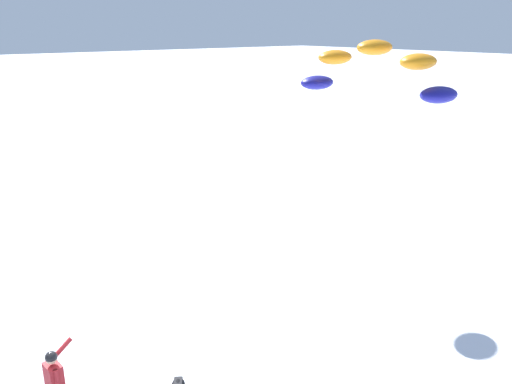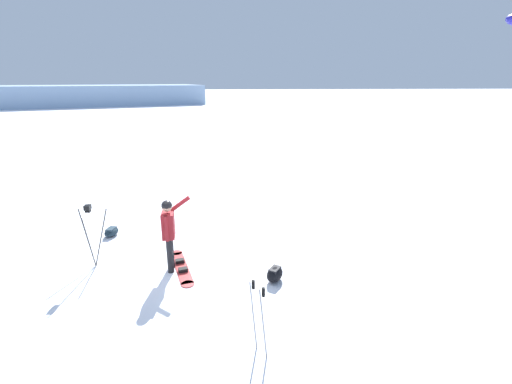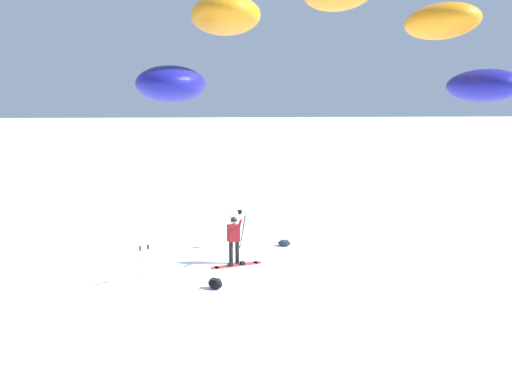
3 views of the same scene
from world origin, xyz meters
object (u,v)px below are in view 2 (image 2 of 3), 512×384
object	(u,v)px
snowboard	(182,267)
gear_bag_small	(111,232)
gear_bag_large	(275,274)
snowboarder	(169,228)
ski_poles	(258,309)
camera_tripod	(90,224)

from	to	relation	value
snowboard	gear_bag_small	size ratio (longest dim) A/B	3.22
gear_bag_large	gear_bag_small	size ratio (longest dim) A/B	1.02
snowboarder	snowboard	xyz separation A→B (m)	(-0.21, -0.07, -0.99)
gear_bag_small	ski_poles	xyz separation A→B (m)	(-3.64, 4.87, 0.70)
camera_tripod	ski_poles	bearing A→B (deg)	138.17
snowboarder	camera_tripod	bearing A→B (deg)	-10.09
gear_bag_small	ski_poles	world-z (taller)	ski_poles
snowboarder	ski_poles	size ratio (longest dim) A/B	1.36
snowboarder	gear_bag_large	xyz separation A→B (m)	(-2.27, 0.68, -0.84)
snowboarder	camera_tripod	size ratio (longest dim) A/B	1.13
ski_poles	gear_bag_large	bearing A→B (deg)	-104.46
gear_bag_small	ski_poles	bearing A→B (deg)	126.77
snowboarder	gear_bag_small	xyz separation A→B (m)	(1.92, -2.05, -0.89)
snowboarder	ski_poles	xyz separation A→B (m)	(-1.72, 2.82, -0.19)
snowboard	gear_bag_large	distance (m)	2.20
camera_tripod	ski_poles	world-z (taller)	camera_tripod
ski_poles	gear_bag_small	bearing A→B (deg)	-53.23
snowboarder	gear_bag_large	bearing A→B (deg)	163.23
gear_bag_large	ski_poles	bearing A→B (deg)	75.54
snowboarder	snowboard	size ratio (longest dim) A/B	0.95
snowboard	camera_tripod	world-z (taller)	camera_tripod
snowboard	ski_poles	xyz separation A→B (m)	(-1.51, 2.89, 0.80)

